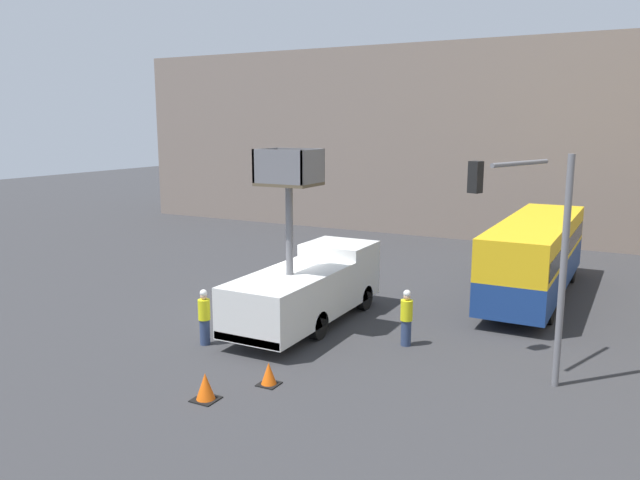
{
  "coord_description": "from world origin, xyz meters",
  "views": [
    {
      "loc": [
        11.31,
        -18.75,
        6.87
      ],
      "look_at": [
        1.19,
        0.31,
        2.82
      ],
      "focal_mm": 35.0,
      "sensor_mm": 36.0,
      "label": 1
    }
  ],
  "objects_px": {
    "traffic_light_pole": "(530,229)",
    "traffic_cone_near_truck": "(205,387)",
    "road_worker_directing": "(406,318)",
    "traffic_cone_mid_road": "(269,374)",
    "utility_truck": "(309,285)",
    "road_worker_near_truck": "(204,317)",
    "city_bus": "(536,252)"
  },
  "relations": [
    {
      "from": "traffic_light_pole",
      "to": "traffic_cone_near_truck",
      "type": "xyz_separation_m",
      "value": [
        -6.74,
        -5.39,
        -3.76
      ]
    },
    {
      "from": "traffic_light_pole",
      "to": "road_worker_directing",
      "type": "relative_size",
      "value": 3.4
    },
    {
      "from": "traffic_cone_mid_road",
      "to": "traffic_light_pole",
      "type": "bearing_deg",
      "value": 33.46
    },
    {
      "from": "traffic_light_pole",
      "to": "traffic_cone_mid_road",
      "type": "height_order",
      "value": "traffic_light_pole"
    },
    {
      "from": "utility_truck",
      "to": "traffic_cone_mid_road",
      "type": "height_order",
      "value": "utility_truck"
    },
    {
      "from": "utility_truck",
      "to": "road_worker_near_truck",
      "type": "xyz_separation_m",
      "value": [
        -1.87,
        -3.38,
        -0.49
      ]
    },
    {
      "from": "traffic_cone_near_truck",
      "to": "traffic_cone_mid_road",
      "type": "height_order",
      "value": "traffic_cone_near_truck"
    },
    {
      "from": "traffic_light_pole",
      "to": "traffic_cone_near_truck",
      "type": "height_order",
      "value": "traffic_light_pole"
    },
    {
      "from": "utility_truck",
      "to": "traffic_light_pole",
      "type": "height_order",
      "value": "traffic_light_pole"
    },
    {
      "from": "traffic_cone_near_truck",
      "to": "traffic_cone_mid_road",
      "type": "relative_size",
      "value": 1.15
    },
    {
      "from": "city_bus",
      "to": "road_worker_directing",
      "type": "height_order",
      "value": "city_bus"
    },
    {
      "from": "traffic_light_pole",
      "to": "utility_truck",
      "type": "bearing_deg",
      "value": 170.85
    },
    {
      "from": "traffic_cone_near_truck",
      "to": "road_worker_near_truck",
      "type": "bearing_deg",
      "value": 128.42
    },
    {
      "from": "utility_truck",
      "to": "road_worker_directing",
      "type": "xyz_separation_m",
      "value": [
        3.76,
        -0.49,
        -0.49
      ]
    },
    {
      "from": "traffic_light_pole",
      "to": "traffic_cone_mid_road",
      "type": "distance_m",
      "value": 7.96
    },
    {
      "from": "road_worker_near_truck",
      "to": "road_worker_directing",
      "type": "bearing_deg",
      "value": 83.38
    },
    {
      "from": "utility_truck",
      "to": "traffic_cone_near_truck",
      "type": "distance_m",
      "value": 6.7
    },
    {
      "from": "utility_truck",
      "to": "traffic_light_pole",
      "type": "distance_m",
      "value": 7.99
    },
    {
      "from": "traffic_light_pole",
      "to": "traffic_cone_mid_road",
      "type": "xyz_separation_m",
      "value": [
        -5.83,
        -3.86,
        -3.81
      ]
    },
    {
      "from": "traffic_light_pole",
      "to": "traffic_cone_mid_road",
      "type": "bearing_deg",
      "value": -146.54
    },
    {
      "from": "utility_truck",
      "to": "road_worker_near_truck",
      "type": "height_order",
      "value": "utility_truck"
    },
    {
      "from": "road_worker_near_truck",
      "to": "traffic_cone_near_truck",
      "type": "distance_m",
      "value": 4.13
    },
    {
      "from": "city_bus",
      "to": "traffic_light_pole",
      "type": "relative_size",
      "value": 1.71
    },
    {
      "from": "road_worker_near_truck",
      "to": "city_bus",
      "type": "bearing_deg",
      "value": 108.29
    },
    {
      "from": "road_worker_directing",
      "to": "traffic_cone_near_truck",
      "type": "xyz_separation_m",
      "value": [
        -3.09,
        -6.09,
        -0.56
      ]
    },
    {
      "from": "traffic_cone_mid_road",
      "to": "road_worker_near_truck",
      "type": "bearing_deg",
      "value": 154.15
    },
    {
      "from": "city_bus",
      "to": "traffic_cone_near_truck",
      "type": "distance_m",
      "value": 14.93
    },
    {
      "from": "road_worker_directing",
      "to": "traffic_cone_near_truck",
      "type": "bearing_deg",
      "value": 123.02
    },
    {
      "from": "road_worker_near_truck",
      "to": "traffic_cone_mid_road",
      "type": "bearing_deg",
      "value": 30.37
    },
    {
      "from": "city_bus",
      "to": "traffic_cone_near_truck",
      "type": "bearing_deg",
      "value": 139.11
    },
    {
      "from": "road_worker_directing",
      "to": "traffic_cone_near_truck",
      "type": "height_order",
      "value": "road_worker_directing"
    },
    {
      "from": "city_bus",
      "to": "traffic_cone_mid_road",
      "type": "distance_m",
      "value": 13.18
    }
  ]
}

